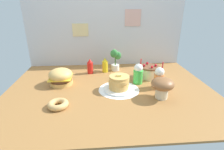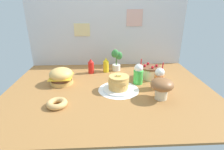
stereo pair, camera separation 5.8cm
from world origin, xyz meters
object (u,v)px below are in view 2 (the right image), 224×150
burger (61,76)px  donut_pink_glaze (57,103)px  layer_cake (150,72)px  potted_plant (116,59)px  cream_soda_cup (138,74)px  mustard_bottle (106,65)px  pancake_stack (119,84)px  ketchup_bottle (91,66)px  orange_float_cup (159,78)px  mushroom_stool (162,86)px

burger → donut_pink_glaze: bearing=-83.0°
layer_cake → potted_plant: potted_plant is taller
cream_soda_cup → donut_pink_glaze: size_ratio=1.61×
layer_cake → mustard_bottle: (-0.58, 0.26, 0.02)m
pancake_stack → ketchup_bottle: size_ratio=1.70×
burger → ketchup_bottle: (0.35, 0.35, 0.00)m
burger → pancake_stack: (0.69, -0.21, -0.02)m
mustard_bottle → orange_float_cup: orange_float_cup is taller
burger → cream_soda_cup: bearing=-2.7°
pancake_stack → mustard_bottle: mustard_bottle is taller
burger → pancake_stack: 0.72m
cream_soda_cup → orange_float_cup: bearing=-35.3°
pancake_stack → cream_soda_cup: size_ratio=1.13×
pancake_stack → ketchup_bottle: (-0.35, 0.56, 0.02)m
pancake_stack → orange_float_cup: 0.48m
ketchup_bottle → mushroom_stool: 1.10m
cream_soda_cup → mushroom_stool: cream_soda_cup is taller
burger → layer_cake: 1.15m
burger → layer_cake: (1.14, 0.12, -0.01)m
potted_plant → mushroom_stool: potted_plant is taller
burger → pancake_stack: burger is taller
layer_cake → cream_soda_cup: size_ratio=0.83×
mustard_bottle → potted_plant: 0.18m
donut_pink_glaze → cream_soda_cup: bearing=28.9°
pancake_stack → donut_pink_glaze: (-0.63, -0.32, -0.05)m
ketchup_bottle → cream_soda_cup: 0.72m
cream_soda_cup → mushroom_stool: size_ratio=1.36×
cream_soda_cup → donut_pink_glaze: (-0.89, -0.49, -0.09)m
potted_plant → mushroom_stool: (0.41, -0.87, -0.04)m
ketchup_bottle → orange_float_cup: (0.82, -0.54, 0.03)m
burger → ketchup_bottle: 0.49m
layer_cake → ketchup_bottle: size_ratio=1.25×
mustard_bottle → layer_cake: bearing=-24.3°
burger → potted_plant: size_ratio=0.87×
layer_cake → donut_pink_glaze: bearing=-148.7°
pancake_stack → mushroom_stool: bearing=-27.7°
donut_pink_glaze → potted_plant: size_ratio=0.61×
burger → orange_float_cup: 1.18m
donut_pink_glaze → potted_plant: potted_plant is taller
pancake_stack → mustard_bottle: (-0.13, 0.59, 0.02)m
ketchup_bottle → cream_soda_cup: (0.61, -0.39, 0.03)m
mushroom_stool → mustard_bottle: bearing=124.4°
layer_cake → donut_pink_glaze: (-1.08, -0.66, -0.05)m
layer_cake → orange_float_cup: size_ratio=0.83×
ketchup_bottle → mustard_bottle: size_ratio=1.00×
cream_soda_cup → orange_float_cup: same height
ketchup_bottle → orange_float_cup: 0.98m
mustard_bottle → orange_float_cup: size_ratio=0.67×
cream_soda_cup → mushroom_stool: bearing=-66.7°
burger → potted_plant: 0.84m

